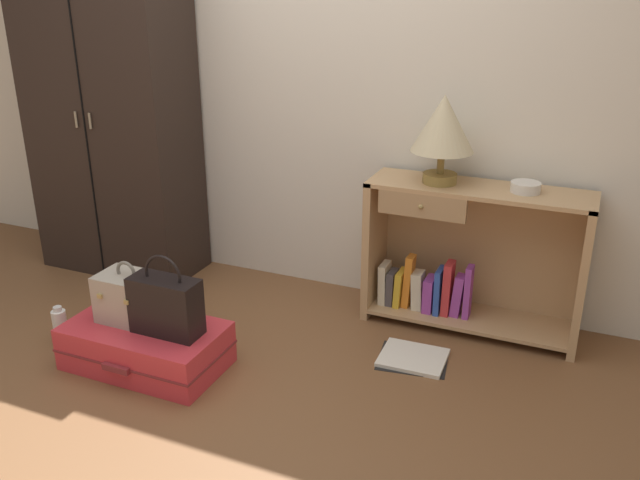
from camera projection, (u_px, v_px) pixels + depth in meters
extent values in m
plane|color=brown|center=(184.00, 415.00, 2.85)|extent=(9.00, 9.00, 0.00)
cube|color=silver|center=(323.00, 62.00, 3.65)|extent=(6.40, 0.10, 2.60)
cube|color=black|center=(111.00, 113.00, 3.97)|extent=(0.98, 0.45, 1.96)
cube|color=black|center=(84.00, 120.00, 3.78)|extent=(0.01, 0.01, 1.86)
cylinder|color=gray|center=(76.00, 120.00, 3.79)|extent=(0.01, 0.01, 0.09)
cylinder|color=gray|center=(90.00, 121.00, 3.75)|extent=(0.01, 0.01, 0.09)
cube|color=tan|center=(375.00, 244.00, 3.62)|extent=(0.04, 0.33, 0.77)
cube|color=tan|center=(583.00, 277.00, 3.23)|extent=(0.04, 0.33, 0.77)
cube|color=tan|center=(480.00, 189.00, 3.29)|extent=(1.10, 0.33, 0.02)
cube|color=tan|center=(468.00, 316.00, 3.55)|extent=(1.02, 0.33, 0.02)
cube|color=tan|center=(479.00, 248.00, 3.56)|extent=(1.02, 0.01, 0.75)
cube|color=#A68259|center=(422.00, 206.00, 3.28)|extent=(0.44, 0.02, 0.12)
sphere|color=#9E844C|center=(421.00, 207.00, 3.26)|extent=(0.02, 0.02, 0.02)
cube|color=beige|center=(385.00, 283.00, 3.65)|extent=(0.05, 0.12, 0.23)
cube|color=#4C474C|center=(392.00, 287.00, 3.65)|extent=(0.04, 0.11, 0.19)
cube|color=gold|center=(400.00, 288.00, 3.63)|extent=(0.04, 0.13, 0.20)
cube|color=orange|center=(409.00, 281.00, 3.59)|extent=(0.05, 0.08, 0.30)
cube|color=beige|center=(418.00, 290.00, 3.59)|extent=(0.07, 0.10, 0.21)
cube|color=purple|center=(430.00, 294.00, 3.57)|extent=(0.05, 0.12, 0.19)
cube|color=#2D51B2|center=(439.00, 291.00, 3.54)|extent=(0.03, 0.13, 0.25)
cube|color=red|center=(448.00, 288.00, 3.52)|extent=(0.04, 0.11, 0.29)
cube|color=purple|center=(458.00, 295.00, 3.51)|extent=(0.06, 0.08, 0.23)
cube|color=purple|center=(468.00, 292.00, 3.48)|extent=(0.03, 0.08, 0.29)
cylinder|color=olive|center=(440.00, 178.00, 3.35)|extent=(0.17, 0.17, 0.05)
cylinder|color=olive|center=(441.00, 162.00, 3.32)|extent=(0.04, 0.04, 0.11)
cone|color=beige|center=(443.00, 123.00, 3.24)|extent=(0.31, 0.31, 0.28)
cylinder|color=silver|center=(526.00, 187.00, 3.21)|extent=(0.14, 0.14, 0.05)
cube|color=#D1333D|center=(146.00, 345.00, 3.18)|extent=(0.74, 0.41, 0.21)
cube|color=maroon|center=(146.00, 345.00, 3.18)|extent=(0.75, 0.42, 0.01)
cube|color=maroon|center=(116.00, 369.00, 2.99)|extent=(0.14, 0.02, 0.03)
cube|color=#A89E8E|center=(129.00, 297.00, 3.16)|extent=(0.28, 0.20, 0.23)
torus|color=slate|center=(126.00, 272.00, 3.11)|extent=(0.11, 0.02, 0.11)
cube|color=tan|center=(100.00, 296.00, 3.08)|extent=(0.02, 0.01, 0.02)
cube|color=tan|center=(127.00, 302.00, 3.02)|extent=(0.02, 0.01, 0.02)
cube|color=black|center=(166.00, 306.00, 3.04)|extent=(0.33, 0.14, 0.27)
torus|color=black|center=(163.00, 275.00, 2.98)|extent=(0.19, 0.01, 0.19)
cylinder|color=white|center=(60.00, 327.00, 3.37)|extent=(0.07, 0.07, 0.18)
cylinder|color=silver|center=(57.00, 309.00, 3.34)|extent=(0.04, 0.04, 0.02)
cube|color=white|center=(413.00, 358.00, 3.26)|extent=(0.32, 0.27, 0.02)
cube|color=black|center=(413.00, 359.00, 3.26)|extent=(0.37, 0.32, 0.01)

